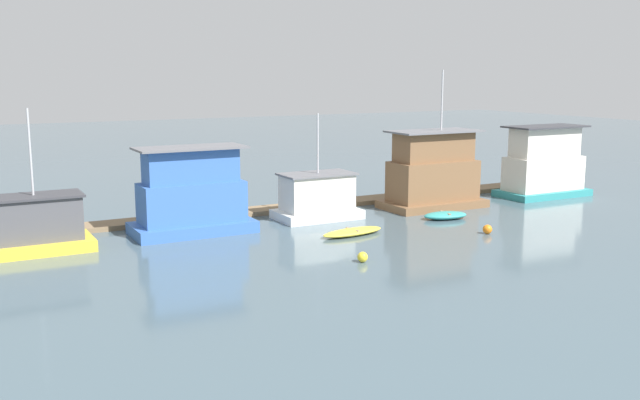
# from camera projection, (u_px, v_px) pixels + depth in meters

# --- Properties ---
(ground_plane) EXTENTS (200.00, 200.00, 0.00)m
(ground_plane) POSITION_uv_depth(u_px,v_px,m) (313.00, 219.00, 45.48)
(ground_plane) COLOR #475B66
(dock_walkway) EXTENTS (51.00, 2.05, 0.30)m
(dock_walkway) POSITION_uv_depth(u_px,v_px,m) (289.00, 208.00, 48.48)
(dock_walkway) COLOR #846B4C
(dock_walkway) RESTS_ON ground_plane
(houseboat_yellow) EXTENTS (5.51, 3.28, 7.46)m
(houseboat_yellow) POSITION_uv_depth(u_px,v_px,m) (36.00, 226.00, 37.10)
(houseboat_yellow) COLOR gold
(houseboat_yellow) RESTS_ON ground_plane
(houseboat_blue) EXTENTS (6.98, 3.54, 5.05)m
(houseboat_blue) POSITION_uv_depth(u_px,v_px,m) (192.00, 197.00, 41.20)
(houseboat_blue) COLOR #3866B7
(houseboat_blue) RESTS_ON ground_plane
(houseboat_white) EXTENTS (5.30, 3.23, 6.72)m
(houseboat_white) POSITION_uv_depth(u_px,v_px,m) (317.00, 198.00, 45.47)
(houseboat_white) COLOR white
(houseboat_white) RESTS_ON ground_plane
(houseboat_brown) EXTENTS (7.07, 3.77, 9.41)m
(houseboat_brown) POSITION_uv_depth(u_px,v_px,m) (433.00, 174.00, 49.02)
(houseboat_brown) COLOR brown
(houseboat_brown) RESTS_ON ground_plane
(houseboat_teal) EXTENTS (6.93, 3.55, 5.31)m
(houseboat_teal) POSITION_uv_depth(u_px,v_px,m) (544.00, 165.00, 53.62)
(houseboat_teal) COLOR teal
(houseboat_teal) RESTS_ON ground_plane
(dinghy_yellow) EXTENTS (4.20, 1.83, 0.38)m
(dinghy_yellow) POSITION_uv_depth(u_px,v_px,m) (353.00, 232.00, 41.00)
(dinghy_yellow) COLOR yellow
(dinghy_yellow) RESTS_ON ground_plane
(dinghy_teal) EXTENTS (3.14, 2.00, 0.47)m
(dinghy_teal) POSITION_uv_depth(u_px,v_px,m) (445.00, 215.00, 45.48)
(dinghy_teal) COLOR teal
(dinghy_teal) RESTS_ON ground_plane
(buoy_yellow) EXTENTS (0.52, 0.52, 0.52)m
(buoy_yellow) POSITION_uv_depth(u_px,v_px,m) (363.00, 257.00, 35.13)
(buoy_yellow) COLOR yellow
(buoy_yellow) RESTS_ON ground_plane
(buoy_orange) EXTENTS (0.54, 0.54, 0.54)m
(buoy_orange) POSITION_uv_depth(u_px,v_px,m) (487.00, 229.00, 41.28)
(buoy_orange) COLOR orange
(buoy_orange) RESTS_ON ground_plane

